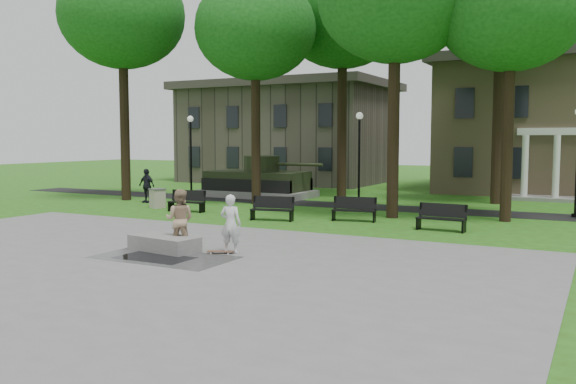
# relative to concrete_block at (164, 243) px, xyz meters

# --- Properties ---
(ground) EXTENTS (120.00, 120.00, 0.00)m
(ground) POSITION_rel_concrete_block_xyz_m (0.13, 2.31, -0.24)
(ground) COLOR #2B5413
(ground) RESTS_ON ground
(plaza) EXTENTS (22.00, 16.00, 0.02)m
(plaza) POSITION_rel_concrete_block_xyz_m (0.13, -2.69, -0.23)
(plaza) COLOR gray
(plaza) RESTS_ON ground
(footpath) EXTENTS (44.00, 2.60, 0.01)m
(footpath) POSITION_rel_concrete_block_xyz_m (0.13, 14.31, -0.24)
(footpath) COLOR black
(footpath) RESTS_ON ground
(building_left) EXTENTS (15.00, 10.00, 7.20)m
(building_left) POSITION_rel_concrete_block_xyz_m (-10.87, 28.81, 3.35)
(building_left) COLOR #4C443D
(building_left) RESTS_ON ground
(tree_0) EXTENTS (6.80, 6.80, 12.97)m
(tree_0) POSITION_rel_concrete_block_xyz_m (-11.87, 11.31, 9.78)
(tree_0) COLOR black
(tree_0) RESTS_ON ground
(tree_1) EXTENTS (6.20, 6.20, 11.63)m
(tree_1) POSITION_rel_concrete_block_xyz_m (-4.37, 12.81, 8.71)
(tree_1) COLOR black
(tree_1) RESTS_ON ground
(tree_3) EXTENTS (6.00, 6.00, 11.19)m
(tree_3) POSITION_rel_concrete_block_xyz_m (8.13, 11.81, 8.35)
(tree_3) COLOR black
(tree_3) RESTS_ON ground
(tree_4) EXTENTS (7.20, 7.20, 13.50)m
(tree_4) POSITION_rel_concrete_block_xyz_m (-1.87, 18.31, 10.15)
(tree_4) COLOR black
(tree_4) RESTS_ON ground
(tree_5) EXTENTS (6.40, 6.40, 12.44)m
(tree_5) POSITION_rel_concrete_block_xyz_m (6.63, 18.81, 9.42)
(tree_5) COLOR black
(tree_5) RESTS_ON ground
(lamp_left) EXTENTS (0.36, 0.36, 4.73)m
(lamp_left) POSITION_rel_concrete_block_xyz_m (-9.87, 14.61, 2.55)
(lamp_left) COLOR black
(lamp_left) RESTS_ON ground
(lamp_mid) EXTENTS (0.36, 0.36, 4.73)m
(lamp_mid) POSITION_rel_concrete_block_xyz_m (0.63, 14.61, 2.55)
(lamp_mid) COLOR black
(lamp_mid) RESTS_ON ground
(tank_monument) EXTENTS (7.45, 3.40, 2.40)m
(tank_monument) POSITION_rel_concrete_block_xyz_m (-6.33, 16.31, 0.61)
(tank_monument) COLOR gray
(tank_monument) RESTS_ON ground
(puddle) EXTENTS (2.20, 1.20, 0.00)m
(puddle) POSITION_rel_concrete_block_xyz_m (0.46, -1.02, -0.22)
(puddle) COLOR black
(puddle) RESTS_ON plaza
(concrete_block) EXTENTS (2.32, 1.31, 0.45)m
(concrete_block) POSITION_rel_concrete_block_xyz_m (0.00, 0.00, 0.00)
(concrete_block) COLOR gray
(concrete_block) RESTS_ON plaza
(skateboard) EXTENTS (0.80, 0.47, 0.07)m
(skateboard) POSITION_rel_concrete_block_xyz_m (1.76, 0.40, -0.19)
(skateboard) COLOR brown
(skateboard) RESTS_ON plaza
(skateboarder) EXTENTS (0.71, 0.54, 1.75)m
(skateboarder) POSITION_rel_concrete_block_xyz_m (2.01, 0.59, 0.65)
(skateboarder) COLOR silver
(skateboarder) RESTS_ON plaza
(friend_watching) EXTENTS (1.08, 0.96, 1.85)m
(friend_watching) POSITION_rel_concrete_block_xyz_m (0.30, 0.37, 0.70)
(friend_watching) COLOR tan
(friend_watching) RESTS_ON plaza
(pedestrian_walker) EXTENTS (1.10, 0.54, 1.82)m
(pedestrian_walker) POSITION_rel_concrete_block_xyz_m (-9.89, 10.71, 0.66)
(pedestrian_walker) COLOR black
(pedestrian_walker) RESTS_ON ground
(park_bench_0) EXTENTS (1.83, 0.66, 1.00)m
(park_bench_0) POSITION_rel_concrete_block_xyz_m (-5.53, 8.48, 0.28)
(park_bench_0) COLOR black
(park_bench_0) RESTS_ON ground
(park_bench_1) EXTENTS (1.85, 0.85, 1.00)m
(park_bench_1) POSITION_rel_concrete_block_xyz_m (-0.49, 7.63, 0.28)
(park_bench_1) COLOR black
(park_bench_1) RESTS_ON ground
(park_bench_2) EXTENTS (1.85, 0.83, 1.00)m
(park_bench_2) POSITION_rel_concrete_block_xyz_m (2.61, 8.99, 0.28)
(park_bench_2) COLOR black
(park_bench_2) RESTS_ON ground
(park_bench_3) EXTENTS (1.82, 0.64, 1.00)m
(park_bench_3) POSITION_rel_concrete_block_xyz_m (6.42, 8.05, 0.28)
(park_bench_3) COLOR black
(park_bench_3) RESTS_ON ground
(trash_bin) EXTENTS (0.87, 0.87, 0.96)m
(trash_bin) POSITION_rel_concrete_block_xyz_m (-7.74, 9.00, 0.24)
(trash_bin) COLOR #B0A490
(trash_bin) RESTS_ON ground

